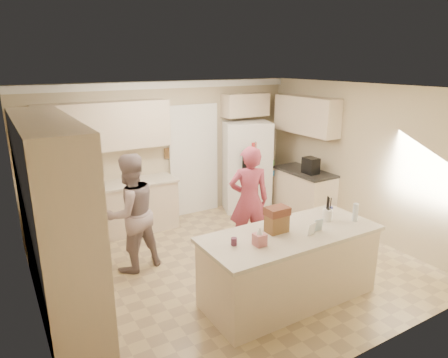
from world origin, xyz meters
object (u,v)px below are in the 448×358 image
island_base (289,267)px  teen_boy (131,213)px  tissue_box (260,240)px  dollhouse_body (277,223)px  utensil_crock (327,215)px  coffee_maker (311,166)px  teen_girl (249,200)px  refrigerator (246,166)px

island_base → teen_boy: 2.34m
tissue_box → dollhouse_body: size_ratio=0.54×
island_base → utensil_crock: (0.65, 0.05, 0.56)m
tissue_box → island_base: bearing=10.3°
island_base → utensil_crock: 0.86m
utensil_crock → tissue_box: (-1.20, -0.15, -0.00)m
dollhouse_body → tissue_box: bearing=-153.4°
coffee_maker → island_base: bearing=-137.2°
teen_boy → teen_girl: (1.76, -0.41, -0.00)m
utensil_crock → teen_girl: size_ratio=0.09×
refrigerator → island_base: refrigerator is taller
refrigerator → teen_girl: refrigerator is taller
refrigerator → coffee_maker: refrigerator is taller
island_base → tissue_box: tissue_box is taller
teen_boy → utensil_crock: bearing=128.6°
refrigerator → teen_girl: 1.95m
tissue_box → teen_boy: size_ratio=0.08×
teen_boy → teen_girl: 1.81m
refrigerator → tissue_box: size_ratio=12.86×
tissue_box → teen_boy: bearing=115.7°
coffee_maker → utensil_crock: size_ratio=2.00×
dollhouse_body → teen_girl: teen_girl is taller
dollhouse_body → teen_girl: (0.46, 1.27, -0.17)m
tissue_box → utensil_crock: bearing=7.1°
coffee_maker → teen_girl: (-1.74, -0.53, -0.21)m
refrigerator → teen_boy: (-2.81, -1.24, -0.04)m
refrigerator → teen_girl: (-1.05, -1.64, -0.04)m
utensil_crock → tissue_box: utensil_crock is taller
island_base → teen_boy: size_ratio=1.27×
refrigerator → island_base: bearing=-94.7°
teen_girl → refrigerator: bearing=-100.0°
dollhouse_body → island_base: bearing=-33.7°
teen_boy → tissue_box: bearing=103.7°
coffee_maker → teen_girl: 1.83m
tissue_box → refrigerator: bearing=58.6°
island_base → tissue_box: 0.79m
dollhouse_body → teen_boy: size_ratio=0.15×
refrigerator → coffee_maker: bearing=-38.5°
utensil_crock → teen_boy: bearing=140.6°
island_base → teen_girl: teen_girl is taller
coffee_maker → dollhouse_body: coffee_maker is taller
dollhouse_body → teen_girl: 1.36m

